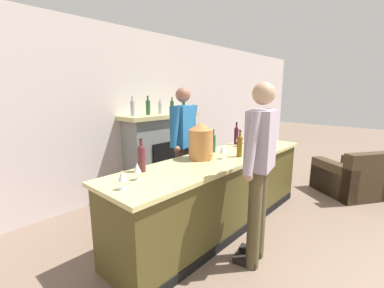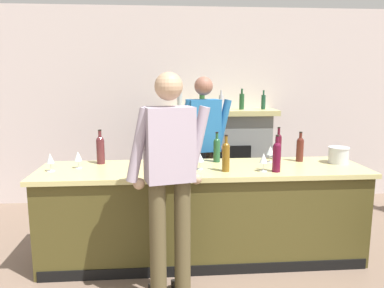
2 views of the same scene
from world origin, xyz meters
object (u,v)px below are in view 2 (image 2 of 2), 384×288
object	(u,v)px
person_customer	(170,179)
copper_dispenser	(180,143)
wine_bottle_merlot_tall	(277,156)
fireplace_stone	(221,156)
wine_glass_front_right	(50,159)
person_bartender	(203,147)
wine_glass_near_bucket	(78,157)
ice_bucket_steel	(339,155)
wine_bottle_rose_blush	(278,145)
wine_bottle_riesling_slim	(217,149)
wine_bottle_port_short	(300,148)
wine_glass_front_left	(200,158)
wine_glass_by_dispenser	(270,151)
wine_bottle_burgundy_dark	(100,149)
wine_glass_back_row	(264,159)

from	to	relation	value
person_customer	copper_dispenser	bearing A→B (deg)	81.67
wine_bottle_merlot_tall	person_customer	bearing A→B (deg)	-153.28
fireplace_stone	wine_glass_front_right	distance (m)	2.52
person_bartender	wine_glass_near_bucket	bearing A→B (deg)	-153.39
ice_bucket_steel	wine_glass_near_bucket	distance (m)	2.58
person_customer	wine_bottle_rose_blush	xyz separation A→B (m)	(1.17, 1.01, 0.06)
copper_dispenser	wine_bottle_rose_blush	distance (m)	1.06
wine_glass_front_right	wine_glass_near_bucket	size ratio (longest dim) A/B	1.04
wine_bottle_riesling_slim	wine_glass_front_right	size ratio (longest dim) A/B	1.82
person_customer	person_bartender	bearing A→B (deg)	73.56
wine_glass_near_bucket	ice_bucket_steel	bearing A→B (deg)	-0.00
person_customer	wine_glass_front_right	distance (m)	1.28
ice_bucket_steel	wine_glass_near_bucket	bearing A→B (deg)	180.00
fireplace_stone	wine_bottle_port_short	world-z (taller)	fireplace_stone
person_customer	wine_bottle_rose_blush	size ratio (longest dim) A/B	5.27
wine_glass_front_left	wine_glass_near_bucket	size ratio (longest dim) A/B	0.98
wine_bottle_riesling_slim	wine_bottle_merlot_tall	xyz separation A→B (m)	(0.49, -0.45, 0.01)
fireplace_stone	ice_bucket_steel	xyz separation A→B (m)	(0.95, -1.56, 0.33)
person_customer	wine_glass_by_dispenser	world-z (taller)	person_customer
wine_bottle_burgundy_dark	wine_glass_by_dispenser	distance (m)	1.72
wine_glass_back_row	wine_glass_front_right	distance (m)	1.97
ice_bucket_steel	wine_glass_near_bucket	world-z (taller)	ice_bucket_steel
wine_glass_back_row	ice_bucket_steel	bearing A→B (deg)	17.45
wine_bottle_port_short	wine_bottle_merlot_tall	size ratio (longest dim) A/B	0.90
wine_bottle_burgundy_dark	wine_glass_by_dispenser	bearing A→B (deg)	-2.33
copper_dispenser	wine_glass_by_dispenser	distance (m)	0.93
wine_glass_back_row	wine_bottle_riesling_slim	bearing A→B (deg)	130.90
ice_bucket_steel	wine_glass_back_row	world-z (taller)	wine_glass_back_row
wine_bottle_riesling_slim	wine_bottle_port_short	distance (m)	0.86
person_bartender	wine_bottle_burgundy_dark	size ratio (longest dim) A/B	5.19
wine_bottle_riesling_slim	wine_bottle_rose_blush	bearing A→B (deg)	5.16
wine_bottle_riesling_slim	wine_glass_by_dispenser	distance (m)	0.55
copper_dispenser	wine_glass_front_left	bearing A→B (deg)	-48.72
ice_bucket_steel	wine_bottle_riesling_slim	xyz separation A→B (m)	(-1.22, 0.16, 0.05)
wine_bottle_burgundy_dark	wine_glass_back_row	xyz separation A→B (m)	(1.55, -0.44, -0.03)
wine_glass_back_row	wine_glass_near_bucket	distance (m)	1.75
person_bartender	wine_glass_by_dispenser	bearing A→B (deg)	-40.20
wine_glass_front_right	wine_glass_front_left	xyz separation A→B (m)	(1.38, -0.04, -0.00)
wine_glass_by_dispenser	wine_glass_front_right	distance (m)	2.14
person_customer	wine_glass_front_right	world-z (taller)	person_customer
wine_bottle_merlot_tall	wine_glass_front_right	xyz separation A→B (m)	(-2.08, 0.18, -0.04)
person_bartender	wine_glass_back_row	size ratio (longest dim) A/B	10.40
wine_glass_near_bucket	wine_bottle_rose_blush	bearing A→B (deg)	6.27
person_customer	person_bartender	xyz separation A→B (m)	(0.42, 1.43, -0.02)
person_bartender	copper_dispenser	xyz separation A→B (m)	(-0.30, -0.58, 0.16)
copper_dispenser	wine_bottle_burgundy_dark	bearing A→B (deg)	171.37
wine_bottle_riesling_slim	wine_bottle_port_short	size ratio (longest dim) A/B	1.00
fireplace_stone	wine_bottle_riesling_slim	xyz separation A→B (m)	(-0.27, -1.39, 0.38)
wine_glass_back_row	wine_bottle_port_short	bearing A→B (deg)	38.35
copper_dispenser	wine_glass_near_bucket	size ratio (longest dim) A/B	2.73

